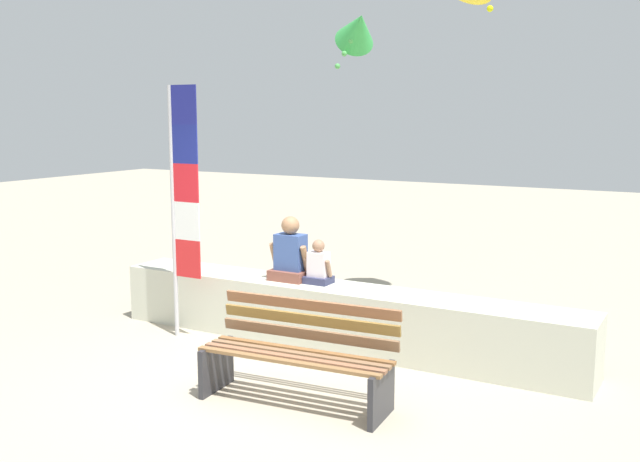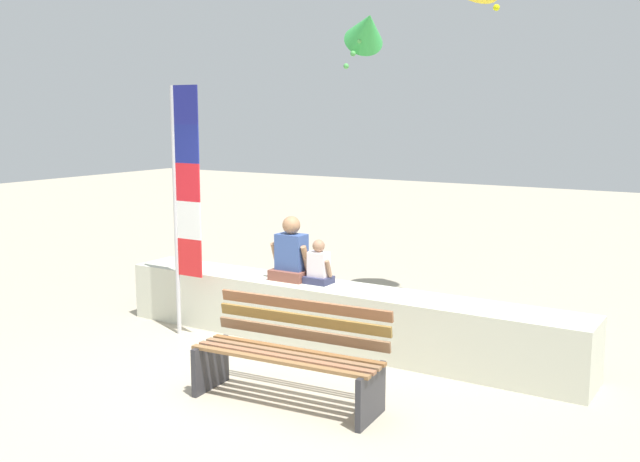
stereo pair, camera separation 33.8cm
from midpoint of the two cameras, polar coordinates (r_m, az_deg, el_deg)
name	(u,v)px [view 2 (the right image)]	position (r m, az deg, el deg)	size (l,w,h in m)	color
ground_plane	(267,383)	(7.19, -2.79, -11.69)	(40.00, 40.00, 0.00)	#ACA08A
seawall_ledge	(337,316)	(8.16, 2.51, -6.64)	(5.51, 0.64, 0.67)	beige
park_bench	(291,355)	(6.63, -0.80, -9.64)	(1.79, 0.74, 0.88)	olive
person_adult	(291,255)	(8.35, -1.07, -1.88)	(0.48, 0.35, 0.73)	brown
person_child	(319,266)	(8.18, 1.07, -2.76)	(0.32, 0.24, 0.50)	#303253
flag_banner	(183,194)	(8.40, -9.44, 2.85)	(0.39, 0.05, 2.86)	#B7B7BC
kite_green	(367,28)	(11.04, 4.55, 15.41)	(0.95, 0.97, 0.97)	green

